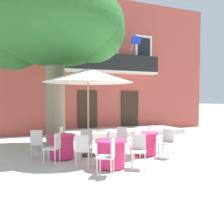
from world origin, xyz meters
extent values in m
plane|color=beige|center=(0.00, 0.00, 0.00)|extent=(120.00, 120.00, 0.00)
cube|color=#B24C42|center=(0.97, 7.00, 3.75)|extent=(13.00, 4.00, 7.50)
cube|color=#332319|center=(-0.33, 4.97, 1.15)|extent=(1.10, 0.08, 2.30)
cube|color=#332319|center=(2.27, 4.97, 1.15)|extent=(1.10, 0.08, 2.30)
cube|color=silver|center=(-1.23, 4.96, 4.65)|extent=(1.10, 0.08, 1.90)
cube|color=black|center=(-1.23, 4.93, 4.65)|extent=(0.84, 0.04, 1.60)
cube|color=silver|center=(0.97, 4.96, 4.65)|extent=(1.10, 0.08, 1.90)
cube|color=black|center=(0.97, 4.93, 4.65)|extent=(0.84, 0.04, 1.60)
cube|color=silver|center=(3.17, 4.96, 4.65)|extent=(1.10, 0.08, 1.90)
cube|color=black|center=(3.17, 4.93, 4.65)|extent=(0.84, 0.04, 1.60)
cube|color=silver|center=(0.97, 4.67, 3.34)|extent=(5.60, 0.65, 0.12)
cube|color=black|center=(0.97, 4.38, 3.85)|extent=(5.60, 0.06, 0.90)
cylinder|color=#B2B2B7|center=(-0.23, 4.50, 4.75)|extent=(0.04, 0.95, 1.33)
cube|color=white|center=(-0.23, 4.05, 5.05)|extent=(0.60, 0.29, 0.38)
cylinder|color=#B2B2B7|center=(2.17, 4.50, 4.75)|extent=(0.04, 0.95, 1.33)
cube|color=#192D9E|center=(2.17, 4.05, 5.05)|extent=(0.60, 0.29, 0.38)
cylinder|color=slate|center=(-1.33, 4.70, 3.57)|extent=(0.34, 0.34, 0.34)
ellipsoid|color=#4C8E38|center=(-1.33, 4.70, 3.90)|extent=(0.44, 0.44, 0.33)
cylinder|color=#995638|center=(0.97, 4.70, 3.51)|extent=(0.29, 0.29, 0.22)
ellipsoid|color=#2D7533|center=(0.97, 4.70, 3.86)|extent=(0.38, 0.38, 0.47)
cylinder|color=slate|center=(3.27, 4.70, 3.54)|extent=(0.27, 0.27, 0.29)
ellipsoid|color=#4C8E38|center=(3.27, 4.70, 3.87)|extent=(0.36, 0.36, 0.37)
cube|color=silver|center=(0.97, 3.77, 0.12)|extent=(6.76, 2.45, 0.25)
cylinder|color=#7F755B|center=(-2.85, 1.13, 1.61)|extent=(0.70, 0.70, 3.21)
ellipsoid|color=#286028|center=(-2.85, 1.13, 4.66)|extent=(5.28, 4.75, 3.17)
sphere|color=#286028|center=(-4.30, 1.79, 4.27)|extent=(2.64, 2.64, 2.64)
sphere|color=#286028|center=(-1.53, 0.60, 4.40)|extent=(2.38, 2.38, 2.38)
cylinder|color=#E52D66|center=(-2.07, -2.29, 0.37)|extent=(0.74, 0.74, 0.68)
cylinder|color=#E52D66|center=(-2.07, -2.29, 0.74)|extent=(0.86, 0.86, 0.04)
cylinder|color=#2D2823|center=(-2.07, -2.29, 0.01)|extent=(0.44, 0.44, 0.03)
cylinder|color=silver|center=(-2.71, -2.96, 0.23)|extent=(0.04, 0.04, 0.45)
cylinder|color=silver|center=(-2.53, -2.68, 0.23)|extent=(0.04, 0.04, 0.45)
cylinder|color=silver|center=(-2.43, -3.15, 0.23)|extent=(0.04, 0.04, 0.45)
cylinder|color=silver|center=(-2.24, -2.87, 0.23)|extent=(0.04, 0.04, 0.45)
cube|color=silver|center=(-2.48, -2.92, 0.47)|extent=(0.55, 0.55, 0.04)
cube|color=silver|center=(-2.33, -3.01, 0.70)|extent=(0.24, 0.34, 0.42)
cylinder|color=silver|center=(-1.36, -2.90, 0.23)|extent=(0.04, 0.04, 0.45)
cylinder|color=silver|center=(-1.65, -2.73, 0.23)|extent=(0.04, 0.04, 0.45)
cylinder|color=silver|center=(-1.19, -2.61, 0.23)|extent=(0.04, 0.04, 0.45)
cylinder|color=silver|center=(-1.48, -2.44, 0.23)|extent=(0.04, 0.04, 0.45)
cube|color=silver|center=(-1.42, -2.67, 0.47)|extent=(0.55, 0.55, 0.04)
cube|color=silver|center=(-1.33, -2.52, 0.70)|extent=(0.35, 0.23, 0.42)
cylinder|color=silver|center=(-1.44, -1.60, 0.23)|extent=(0.04, 0.04, 0.45)
cylinder|color=silver|center=(-1.62, -1.89, 0.23)|extent=(0.04, 0.04, 0.45)
cylinder|color=silver|center=(-1.73, -1.42, 0.23)|extent=(0.04, 0.04, 0.45)
cylinder|color=silver|center=(-1.90, -1.71, 0.23)|extent=(0.04, 0.04, 0.45)
cube|color=silver|center=(-1.67, -1.65, 0.47)|extent=(0.55, 0.55, 0.04)
cube|color=silver|center=(-1.82, -1.56, 0.70)|extent=(0.23, 0.34, 0.42)
cylinder|color=silver|center=(-2.74, -1.64, 0.23)|extent=(0.04, 0.04, 0.45)
cylinder|color=silver|center=(-2.46, -1.83, 0.23)|extent=(0.04, 0.04, 0.45)
cylinder|color=silver|center=(-2.93, -1.92, 0.23)|extent=(0.04, 0.04, 0.45)
cylinder|color=silver|center=(-2.64, -2.11, 0.23)|extent=(0.04, 0.04, 0.45)
cube|color=silver|center=(-2.69, -1.88, 0.47)|extent=(0.55, 0.55, 0.04)
cube|color=silver|center=(-2.79, -2.03, 0.70)|extent=(0.34, 0.24, 0.42)
cylinder|color=#E52D66|center=(-0.38, -1.25, 0.37)|extent=(0.74, 0.74, 0.68)
cylinder|color=#E52D66|center=(-0.38, -1.25, 0.74)|extent=(0.86, 0.86, 0.04)
cylinder|color=#2D2823|center=(-0.38, -1.25, 0.01)|extent=(0.44, 0.44, 0.03)
cylinder|color=silver|center=(-1.27, -1.53, 0.23)|extent=(0.04, 0.04, 0.45)
cylinder|color=silver|center=(-0.97, -1.37, 0.23)|extent=(0.04, 0.04, 0.45)
cylinder|color=silver|center=(-1.11, -1.83, 0.23)|extent=(0.04, 0.04, 0.45)
cylinder|color=silver|center=(-0.81, -1.67, 0.23)|extent=(0.04, 0.04, 0.45)
cube|color=silver|center=(-1.04, -1.60, 0.47)|extent=(0.54, 0.54, 0.04)
cube|color=silver|center=(-0.96, -1.76, 0.70)|extent=(0.35, 0.21, 0.42)
cylinder|color=silver|center=(-0.05, -2.13, 0.23)|extent=(0.04, 0.04, 0.45)
cylinder|color=silver|center=(-0.23, -1.83, 0.23)|extent=(0.04, 0.04, 0.45)
cylinder|color=silver|center=(0.24, -1.95, 0.23)|extent=(0.04, 0.04, 0.45)
cylinder|color=silver|center=(0.06, -1.66, 0.23)|extent=(0.04, 0.04, 0.45)
cube|color=silver|center=(0.01, -1.89, 0.47)|extent=(0.55, 0.55, 0.04)
cube|color=silver|center=(0.16, -1.80, 0.70)|extent=(0.23, 0.35, 0.42)
cylinder|color=silver|center=(0.51, -0.97, 0.23)|extent=(0.04, 0.04, 0.45)
cylinder|color=silver|center=(0.21, -1.13, 0.23)|extent=(0.04, 0.04, 0.45)
cylinder|color=silver|center=(0.35, -0.67, 0.23)|extent=(0.04, 0.04, 0.45)
cylinder|color=silver|center=(0.05, -0.83, 0.23)|extent=(0.04, 0.04, 0.45)
cube|color=silver|center=(0.28, -0.90, 0.47)|extent=(0.54, 0.54, 0.04)
cube|color=silver|center=(0.20, -0.74, 0.70)|extent=(0.35, 0.21, 0.42)
cylinder|color=silver|center=(-0.89, -0.47, 0.23)|extent=(0.04, 0.04, 0.45)
cylinder|color=silver|center=(-0.66, -0.71, 0.23)|extent=(0.04, 0.04, 0.45)
cylinder|color=silver|center=(-1.14, -0.70, 0.23)|extent=(0.04, 0.04, 0.45)
cylinder|color=silver|center=(-0.90, -0.95, 0.23)|extent=(0.04, 0.04, 0.45)
cube|color=silver|center=(-0.90, -0.71, 0.47)|extent=(0.57, 0.57, 0.04)
cube|color=silver|center=(-1.03, -0.83, 0.70)|extent=(0.29, 0.30, 0.42)
cylinder|color=#E52D66|center=(-3.03, -0.65, 0.37)|extent=(0.74, 0.74, 0.68)
cylinder|color=#E52D66|center=(-3.03, -0.65, 0.74)|extent=(0.86, 0.86, 0.04)
cylinder|color=#2D2823|center=(-3.03, -0.65, 0.01)|extent=(0.44, 0.44, 0.03)
cylinder|color=silver|center=(-2.49, 0.12, 0.23)|extent=(0.04, 0.04, 0.45)
cylinder|color=silver|center=(-2.64, -0.19, 0.23)|extent=(0.04, 0.04, 0.45)
cylinder|color=silver|center=(-2.80, 0.26, 0.23)|extent=(0.04, 0.04, 0.45)
cylinder|color=silver|center=(-2.94, -0.05, 0.23)|extent=(0.04, 0.04, 0.45)
cube|color=silver|center=(-2.72, 0.03, 0.47)|extent=(0.53, 0.53, 0.04)
cube|color=silver|center=(-2.88, 0.11, 0.70)|extent=(0.19, 0.36, 0.42)
cylinder|color=silver|center=(-3.74, -0.04, 0.23)|extent=(0.04, 0.04, 0.45)
cylinder|color=silver|center=(-3.44, -0.21, 0.23)|extent=(0.04, 0.04, 0.45)
cylinder|color=silver|center=(-3.91, -0.33, 0.23)|extent=(0.04, 0.04, 0.45)
cylinder|color=silver|center=(-3.62, -0.50, 0.23)|extent=(0.04, 0.04, 0.45)
cube|color=silver|center=(-3.68, -0.27, 0.47)|extent=(0.55, 0.55, 0.04)
cube|color=silver|center=(-3.77, -0.43, 0.70)|extent=(0.35, 0.23, 0.42)
cylinder|color=silver|center=(-3.70, -1.31, 0.23)|extent=(0.04, 0.04, 0.45)
cylinder|color=silver|center=(-3.50, -1.03, 0.23)|extent=(0.04, 0.04, 0.45)
cylinder|color=silver|center=(-3.42, -1.50, 0.23)|extent=(0.04, 0.04, 0.45)
cylinder|color=silver|center=(-3.22, -1.22, 0.23)|extent=(0.04, 0.04, 0.45)
cube|color=silver|center=(-3.46, -1.27, 0.47)|extent=(0.56, 0.56, 0.04)
cube|color=silver|center=(-3.31, -1.37, 0.70)|extent=(0.25, 0.33, 0.42)
cylinder|color=silver|center=(-2.35, -1.29, 0.23)|extent=(0.04, 0.04, 0.45)
cylinder|color=silver|center=(-2.63, -1.11, 0.23)|extent=(0.04, 0.04, 0.45)
cylinder|color=silver|center=(-2.16, -1.00, 0.23)|extent=(0.04, 0.04, 0.45)
cylinder|color=silver|center=(-2.45, -0.82, 0.23)|extent=(0.04, 0.04, 0.45)
cube|color=silver|center=(-2.40, -1.05, 0.47)|extent=(0.55, 0.55, 0.04)
cube|color=silver|center=(-2.30, -0.90, 0.70)|extent=(0.34, 0.24, 0.42)
cylinder|color=#997A56|center=(-2.15, -0.64, 1.27)|extent=(0.06, 0.06, 2.55)
cylinder|color=#333333|center=(-2.15, -0.64, 0.04)|extent=(0.44, 0.44, 0.08)
cone|color=white|center=(-2.15, -0.64, 2.62)|extent=(2.90, 2.90, 0.45)
camera|label=1|loc=(-4.87, -8.79, 1.90)|focal=42.45mm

